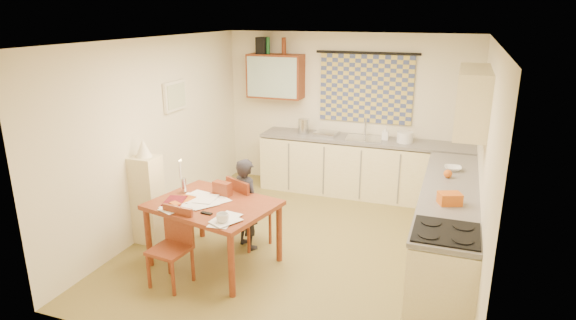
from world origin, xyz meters
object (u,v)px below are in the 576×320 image
at_px(stove, 441,278).
at_px(chair_far, 249,224).
at_px(counter_back, 364,168).
at_px(person, 247,204).
at_px(shelf_stand, 148,200).
at_px(dining_table, 214,233).
at_px(counter_right, 447,228).

xyz_separation_m(stove, chair_far, (-2.32, 0.85, -0.19)).
height_order(counter_back, chair_far, counter_back).
relative_size(stove, person, 0.82).
distance_m(counter_back, shelf_stand, 3.36).
relative_size(dining_table, person, 1.32).
relative_size(counter_right, person, 2.59).
distance_m(counter_right, shelf_stand, 3.60).
relative_size(counter_right, stove, 3.15).
height_order(counter_back, counter_right, same).
xyz_separation_m(person, shelf_stand, (-1.22, -0.27, -0.01)).
bearing_deg(dining_table, person, 82.56).
relative_size(chair_far, person, 0.78).
bearing_deg(counter_right, dining_table, -160.84).
distance_m(stove, shelf_stand, 3.58).
distance_m(counter_back, dining_table, 2.99).
bearing_deg(person, counter_back, -84.41).
bearing_deg(counter_back, dining_table, -113.34).
bearing_deg(person, stove, -169.00).
relative_size(counter_right, shelf_stand, 2.64).
relative_size(person, shelf_stand, 1.02).
xyz_separation_m(dining_table, shelf_stand, (-1.04, 0.23, 0.18)).
relative_size(dining_table, chair_far, 1.68).
bearing_deg(counter_back, stove, -66.51).
relative_size(counter_back, counter_right, 1.12).
height_order(stove, person, person).
bearing_deg(shelf_stand, dining_table, -12.53).
xyz_separation_m(dining_table, chair_far, (0.18, 0.57, -0.10)).
height_order(counter_back, stove, stove).
bearing_deg(chair_far, shelf_stand, 41.91).
bearing_deg(counter_back, shelf_stand, -131.60).
bearing_deg(counter_right, person, -171.10).
relative_size(counter_right, dining_table, 1.97).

